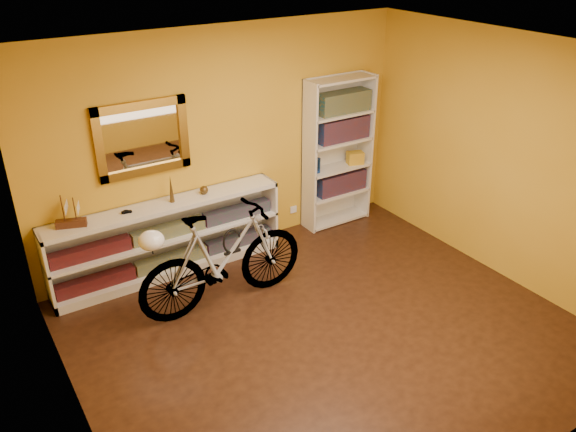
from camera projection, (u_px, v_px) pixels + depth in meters
floor at (327, 332)px, 5.54m from camera, size 4.50×4.00×0.01m
ceiling at (338, 56)px, 4.36m from camera, size 4.50×4.00×0.01m
back_wall at (225, 144)px, 6.46m from camera, size 4.50×0.01×2.60m
left_wall at (61, 291)px, 3.87m from camera, size 0.01×4.00×2.60m
right_wall at (505, 159)px, 6.03m from camera, size 0.01×4.00×2.60m
gilt_mirror at (143, 139)px, 5.86m from camera, size 0.98×0.06×0.78m
wall_socket at (293, 209)px, 7.35m from camera, size 0.09×0.02×0.09m
console_unit at (169, 239)px, 6.31m from camera, size 2.60×0.35×0.85m
cd_row_lower at (171, 259)px, 6.41m from camera, size 2.50×0.13×0.14m
cd_row_upper at (168, 231)px, 6.24m from camera, size 2.50×0.13×0.14m
model_ship at (69, 211)px, 5.57m from camera, size 0.31×0.20×0.34m
toy_car at (127, 213)px, 5.92m from camera, size 0.00×0.00×0.00m
bronze_ornament at (171, 189)px, 6.09m from camera, size 0.05×0.05×0.31m
decorative_orb at (204, 190)px, 6.31m from camera, size 0.09×0.09×0.09m
bookcase at (338, 153)px, 7.20m from camera, size 0.90×0.30×1.90m
book_row_a at (340, 182)px, 7.40m from camera, size 0.70×0.22×0.26m
book_row_b at (342, 129)px, 7.08m from camera, size 0.70×0.22×0.28m
book_row_c at (343, 102)px, 6.93m from camera, size 0.70×0.22×0.25m
travel_mug at (317, 165)px, 7.07m from camera, size 0.08×0.08×0.18m
red_tin at (325, 107)px, 6.85m from camera, size 0.15×0.15×0.18m
yellow_bag at (355, 158)px, 7.33m from camera, size 0.23×0.19×0.16m
bicycle at (223, 258)px, 5.73m from camera, size 0.48×1.83×1.07m
helmet at (151, 241)px, 5.21m from camera, size 0.24×0.23×0.18m
u_lock at (232, 241)px, 5.70m from camera, size 0.20×0.02×0.20m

